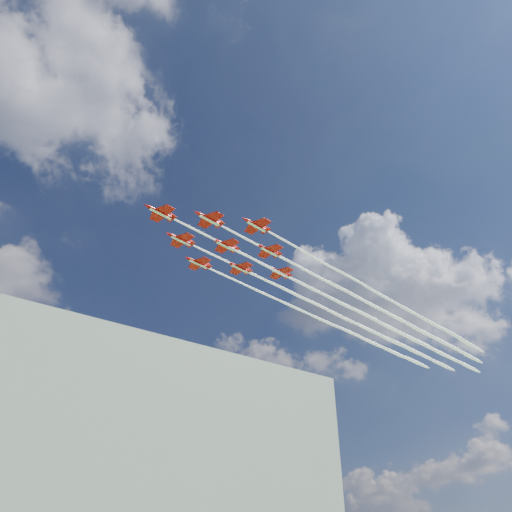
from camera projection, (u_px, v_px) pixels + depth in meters
name	position (u px, v px, depth m)	size (l,w,h in m)	color
jet_lead	(337.00, 301.00, 170.64)	(148.12, 26.19, 2.35)	#B20B09
jet_row2_port	(372.00, 305.00, 172.97)	(148.12, 26.19, 2.35)	#B20B09
jet_row2_starb	(342.00, 317.00, 180.89)	(148.12, 26.19, 2.35)	#B20B09
jet_row3_port	(406.00, 308.00, 175.31)	(148.12, 26.19, 2.35)	#B20B09
jet_row3_centre	(375.00, 320.00, 183.22)	(148.12, 26.19, 2.35)	#B20B09
jet_row3_starb	(347.00, 331.00, 191.14)	(148.12, 26.19, 2.35)	#B20B09
jet_row4_port	(407.00, 324.00, 185.56)	(148.12, 26.19, 2.35)	#B20B09
jet_row4_starb	(379.00, 334.00, 193.48)	(148.12, 26.19, 2.35)	#B20B09
jet_tail	(409.00, 337.00, 195.81)	(148.12, 26.19, 2.35)	#B20B09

